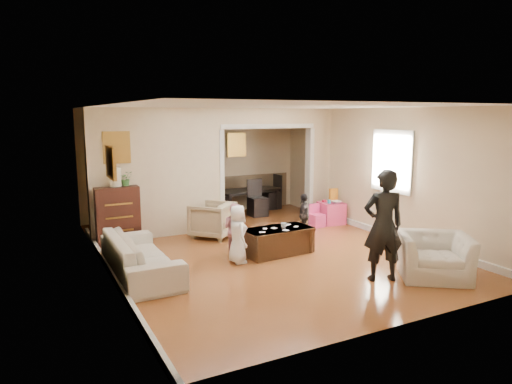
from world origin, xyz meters
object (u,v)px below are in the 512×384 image
dining_table (246,200)px  child_kneel_a (238,234)px  table_lamp (115,177)px  coffee_table (277,241)px  dresser (117,215)px  adult_person (383,225)px  armchair_back (212,220)px  cyan_cup (329,202)px  armchair_front (434,256)px  coffee_cup (284,226)px  play_table (331,213)px  sofa (140,255)px  child_kneel_b (235,229)px  child_toddler (304,215)px

dining_table → child_kneel_a: bearing=-128.5°
table_lamp → coffee_table: 3.30m
dresser → table_lamp: bearing=0.0°
table_lamp → adult_person: size_ratio=0.21×
armchair_back → cyan_cup: 2.77m
armchair_back → armchair_front: bearing=78.1°
coffee_cup → child_kneel_a: bearing=-174.0°
armchair_front → play_table: armchair_front is taller
play_table → coffee_cup: bearing=-145.2°
armchair_back → adult_person: size_ratio=0.47×
cyan_cup → dining_table: dining_table is taller
play_table → child_kneel_a: size_ratio=0.52×
sofa → armchair_back: 2.43m
armchair_front → child_kneel_b: child_kneel_b is taller
play_table → armchair_back: bearing=177.2°
table_lamp → dresser: bearing=0.0°
dining_table → child_kneel_a: size_ratio=1.68×
dresser → adult_person: size_ratio=0.66×
armchair_front → cyan_cup: 3.61m
sofa → table_lamp: table_lamp is taller
armchair_back → dresser: bearing=-54.3°
coffee_table → adult_person: (0.73, -1.89, 0.61)m
adult_person → child_toddler: size_ratio=1.89×
dresser → coffee_cup: dresser is taller
armchair_back → child_kneel_b: 1.29m
coffee_table → coffee_cup: (0.10, -0.05, 0.28)m
armchair_front → coffee_cup: (-1.42, 2.11, 0.18)m
armchair_back → armchair_front: (2.13, -3.74, -0.02)m
armchair_back → play_table: size_ratio=1.55×
adult_person → cyan_cup: bearing=-94.4°
armchair_back → child_kneel_b: bearing=44.6°
dresser → child_toddler: size_ratio=1.25×
play_table → child_kneel_b: size_ratio=0.55×
table_lamp → cyan_cup: (4.56, -0.60, -0.77)m
armchair_front → child_kneel_a: 3.11m
armchair_back → table_lamp: bearing=-54.3°
play_table → child_kneel_a: bearing=-152.8°
dresser → child_toddler: 3.68m
armchair_front → child_toddler: child_toddler is taller
armchair_back → dining_table: 2.63m
table_lamp → coffee_table: (2.41, -1.99, -1.06)m
sofa → adult_person: size_ratio=1.27×
table_lamp → cyan_cup: size_ratio=4.50×
coffee_table → dining_table: bearing=72.7°
child_kneel_a → child_toddler: (1.90, 0.90, -0.04)m
coffee_table → play_table: 2.66m
cyan_cup → adult_person: adult_person is taller
sofa → play_table: 4.91m
play_table → adult_person: (-1.51, -3.33, 0.60)m
dresser → child_toddler: dresser is taller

